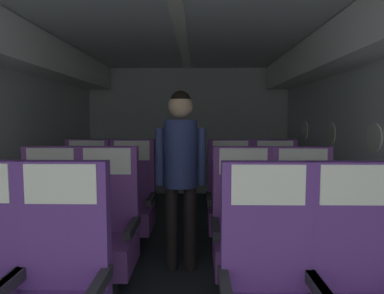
% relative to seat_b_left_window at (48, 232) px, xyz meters
% --- Properties ---
extents(ground, '(3.70, 6.14, 0.02)m').
position_rel_seat_b_left_window_xyz_m(ground, '(0.95, 0.51, -0.47)').
color(ground, '#23282D').
extents(fuselage_shell, '(3.58, 5.79, 2.23)m').
position_rel_seat_b_left_window_xyz_m(fuselage_shell, '(0.95, 0.77, 1.16)').
color(fuselage_shell, silver).
rests_on(fuselage_shell, ground).
extents(seat_b_left_window, '(0.48, 0.48, 1.10)m').
position_rel_seat_b_left_window_xyz_m(seat_b_left_window, '(0.00, 0.00, 0.00)').
color(seat_b_left_window, '#38383D').
rests_on(seat_b_left_window, ground).
extents(seat_b_left_aisle, '(0.48, 0.48, 1.10)m').
position_rel_seat_b_left_window_xyz_m(seat_b_left_aisle, '(0.44, -0.00, 0.00)').
color(seat_b_left_aisle, '#38383D').
rests_on(seat_b_left_aisle, ground).
extents(seat_b_right_aisle, '(0.48, 0.48, 1.10)m').
position_rel_seat_b_left_window_xyz_m(seat_b_right_aisle, '(1.91, -0.00, 0.00)').
color(seat_b_right_aisle, '#38383D').
rests_on(seat_b_right_aisle, ground).
extents(seat_b_right_window, '(0.48, 0.48, 1.10)m').
position_rel_seat_b_left_window_xyz_m(seat_b_right_window, '(1.47, 0.01, 0.00)').
color(seat_b_right_window, '#38383D').
rests_on(seat_b_right_window, ground).
extents(seat_c_left_window, '(0.48, 0.48, 1.10)m').
position_rel_seat_b_left_window_xyz_m(seat_c_left_window, '(-0.01, 0.88, 0.00)').
color(seat_c_left_window, '#38383D').
rests_on(seat_c_left_window, ground).
extents(seat_c_left_aisle, '(0.48, 0.48, 1.10)m').
position_rel_seat_b_left_window_xyz_m(seat_c_left_aisle, '(0.45, 0.87, 0.00)').
color(seat_c_left_aisle, '#38383D').
rests_on(seat_c_left_aisle, ground).
extents(seat_c_right_aisle, '(0.48, 0.48, 1.10)m').
position_rel_seat_b_left_window_xyz_m(seat_c_right_aisle, '(1.91, 0.88, 0.00)').
color(seat_c_right_aisle, '#38383D').
rests_on(seat_c_right_aisle, ground).
extents(seat_c_right_window, '(0.48, 0.48, 1.10)m').
position_rel_seat_b_left_window_xyz_m(seat_c_right_window, '(1.45, 0.89, 0.00)').
color(seat_c_right_window, '#38383D').
rests_on(seat_c_right_window, ground).
extents(flight_attendant, '(0.43, 0.28, 1.54)m').
position_rel_seat_b_left_window_xyz_m(flight_attendant, '(0.98, 0.40, 0.49)').
color(flight_attendant, black).
rests_on(flight_attendant, ground).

